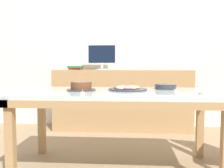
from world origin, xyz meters
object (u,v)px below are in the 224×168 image
at_px(plate_stack, 166,87).
at_px(tealight_left_edge, 198,87).
at_px(book_stack, 75,68).
at_px(cake_chocolate_round, 81,86).
at_px(tealight_right_edge, 201,94).
at_px(pastry_platter, 127,89).
at_px(tealight_centre, 176,90).
at_px(computer_monitor, 102,57).
at_px(tealight_near_front, 83,92).

distance_m(plate_stack, tealight_left_edge, 0.37).
distance_m(book_stack, cake_chocolate_round, 1.48).
bearing_deg(book_stack, tealight_right_edge, -51.57).
height_order(plate_stack, tealight_right_edge, plate_stack).
xyz_separation_m(pastry_platter, tealight_centre, (0.45, -0.05, -0.00)).
distance_m(book_stack, pastry_platter, 1.59).
bearing_deg(computer_monitor, tealight_right_edge, -60.65).
xyz_separation_m(plate_stack, tealight_near_front, (-0.75, -0.44, -0.01)).
bearing_deg(pastry_platter, tealight_right_edge, -33.33).
height_order(pastry_platter, tealight_right_edge, pastry_platter).
xyz_separation_m(book_stack, tealight_left_edge, (1.53, -1.13, -0.19)).
bearing_deg(book_stack, tealight_centre, -48.46).
relative_size(book_stack, tealight_left_edge, 5.48).
height_order(tealight_right_edge, tealight_near_front, same).
bearing_deg(tealight_near_front, cake_chocolate_round, 103.52).
xyz_separation_m(tealight_right_edge, tealight_centre, (-0.13, 0.33, 0.00)).
relative_size(computer_monitor, cake_chocolate_round, 1.55).
distance_m(cake_chocolate_round, pastry_platter, 0.44).
bearing_deg(plate_stack, book_stack, 133.55).
bearing_deg(pastry_platter, book_stack, 120.54).
bearing_deg(computer_monitor, tealight_centre, -58.99).
xyz_separation_m(tealight_left_edge, tealight_near_front, (-1.10, -0.56, 0.00)).
bearing_deg(book_stack, plate_stack, -46.45).
bearing_deg(pastry_platter, computer_monitor, 106.36).
distance_m(plate_stack, tealight_centre, 0.19).
height_order(computer_monitor, tealight_left_edge, computer_monitor).
xyz_separation_m(computer_monitor, tealight_centre, (0.85, -1.41, -0.35)).
distance_m(book_stack, tealight_left_edge, 1.91).
bearing_deg(tealight_left_edge, book_stack, 143.63).
bearing_deg(computer_monitor, tealight_left_edge, -44.99).
relative_size(pastry_platter, tealight_near_front, 9.22).
bearing_deg(tealight_centre, pastry_platter, 173.34).
distance_m(computer_monitor, tealight_centre, 1.69).
relative_size(tealight_near_front, tealight_centre, 1.00).
distance_m(cake_chocolate_round, plate_stack, 0.83).
xyz_separation_m(plate_stack, tealight_right_edge, (0.20, -0.50, -0.01)).
bearing_deg(cake_chocolate_round, tealight_centre, 0.67).
xyz_separation_m(cake_chocolate_round, tealight_near_front, (0.06, -0.26, -0.03)).
relative_size(tealight_right_edge, tealight_left_edge, 1.00).
relative_size(book_stack, pastry_platter, 0.59).
bearing_deg(pastry_platter, tealight_near_front, -139.43).
distance_m(computer_monitor, cake_chocolate_round, 1.46).
xyz_separation_m(computer_monitor, pastry_platter, (0.40, -1.36, -0.34)).
height_order(cake_chocolate_round, plate_stack, cake_chocolate_round).
xyz_separation_m(plate_stack, tealight_left_edge, (0.35, 0.12, -0.01)).
bearing_deg(tealight_right_edge, computer_monitor, 119.35).
bearing_deg(plate_stack, tealight_right_edge, -67.94).
bearing_deg(tealight_centre, plate_stack, 112.93).
bearing_deg(tealight_centre, tealight_near_front, -162.06).
height_order(computer_monitor, tealight_near_front, computer_monitor).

